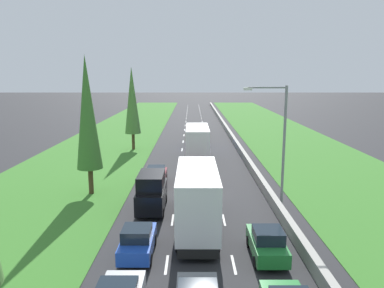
{
  "coord_description": "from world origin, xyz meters",
  "views": [
    {
      "loc": [
        -0.43,
        -2.61,
        9.71
      ],
      "look_at": [
        -0.46,
        47.39,
        0.33
      ],
      "focal_mm": 34.3,
      "sensor_mm": 36.0,
      "label": 1
    }
  ],
  "objects_px": {
    "blue_hatchback_left_lane": "(138,241)",
    "green_hatchback_right_lane_second": "(267,243)",
    "blue_van_centre_lane": "(196,136)",
    "yellow_hatchback_centre_lane": "(196,133)",
    "street_light_mast": "(280,137)",
    "black_van_left_lane": "(152,191)",
    "maroon_hatchback_left_lane": "(157,175)",
    "poplar_tree_third": "(132,101)",
    "green_hatchback_centre_lane": "(196,129)",
    "white_box_truck_centre_lane_fourth": "(197,143)",
    "red_sedan_centre_lane": "(198,175)",
    "white_box_truck_centre_lane": "(197,197)",
    "poplar_tree_second": "(88,113)"
  },
  "relations": [
    {
      "from": "white_box_truck_centre_lane_fourth",
      "to": "green_hatchback_right_lane_second",
      "type": "height_order",
      "value": "white_box_truck_centre_lane_fourth"
    },
    {
      "from": "white_box_truck_centre_lane",
      "to": "blue_hatchback_left_lane",
      "type": "xyz_separation_m",
      "value": [
        -3.27,
        -3.45,
        -1.35
      ]
    },
    {
      "from": "blue_van_centre_lane",
      "to": "street_light_mast",
      "type": "xyz_separation_m",
      "value": [
        6.0,
        -23.37,
        3.83
      ]
    },
    {
      "from": "white_box_truck_centre_lane_fourth",
      "to": "blue_hatchback_left_lane",
      "type": "relative_size",
      "value": 2.41
    },
    {
      "from": "white_box_truck_centre_lane_fourth",
      "to": "green_hatchback_centre_lane",
      "type": "height_order",
      "value": "white_box_truck_centre_lane_fourth"
    },
    {
      "from": "white_box_truck_centre_lane_fourth",
      "to": "blue_van_centre_lane",
      "type": "distance_m",
      "value": 9.62
    },
    {
      "from": "red_sedan_centre_lane",
      "to": "black_van_left_lane",
      "type": "relative_size",
      "value": 0.92
    },
    {
      "from": "blue_hatchback_left_lane",
      "to": "blue_van_centre_lane",
      "type": "height_order",
      "value": "blue_van_centre_lane"
    },
    {
      "from": "blue_hatchback_left_lane",
      "to": "yellow_hatchback_centre_lane",
      "type": "height_order",
      "value": "same"
    },
    {
      "from": "poplar_tree_third",
      "to": "maroon_hatchback_left_lane",
      "type": "bearing_deg",
      "value": -73.95
    },
    {
      "from": "red_sedan_centre_lane",
      "to": "green_hatchback_right_lane_second",
      "type": "xyz_separation_m",
      "value": [
        3.49,
        -13.9,
        0.02
      ]
    },
    {
      "from": "blue_van_centre_lane",
      "to": "yellow_hatchback_centre_lane",
      "type": "distance_m",
      "value": 6.12
    },
    {
      "from": "white_box_truck_centre_lane",
      "to": "red_sedan_centre_lane",
      "type": "xyz_separation_m",
      "value": [
        0.23,
        10.22,
        -1.37
      ]
    },
    {
      "from": "red_sedan_centre_lane",
      "to": "white_box_truck_centre_lane_fourth",
      "type": "height_order",
      "value": "white_box_truck_centre_lane_fourth"
    },
    {
      "from": "blue_hatchback_left_lane",
      "to": "white_box_truck_centre_lane_fourth",
      "type": "bearing_deg",
      "value": 80.78
    },
    {
      "from": "blue_hatchback_left_lane",
      "to": "street_light_mast",
      "type": "height_order",
      "value": "street_light_mast"
    },
    {
      "from": "maroon_hatchback_left_lane",
      "to": "poplar_tree_second",
      "type": "height_order",
      "value": "poplar_tree_second"
    },
    {
      "from": "white_box_truck_centre_lane",
      "to": "green_hatchback_centre_lane",
      "type": "bearing_deg",
      "value": 89.49
    },
    {
      "from": "blue_van_centre_lane",
      "to": "maroon_hatchback_left_lane",
      "type": "xyz_separation_m",
      "value": [
        -3.69,
        -18.14,
        -0.56
      ]
    },
    {
      "from": "green_hatchback_centre_lane",
      "to": "yellow_hatchback_centre_lane",
      "type": "bearing_deg",
      "value": -90.69
    },
    {
      "from": "green_hatchback_right_lane_second",
      "to": "yellow_hatchback_centre_lane",
      "type": "distance_m",
      "value": 37.91
    },
    {
      "from": "red_sedan_centre_lane",
      "to": "yellow_hatchback_centre_lane",
      "type": "relative_size",
      "value": 1.15
    },
    {
      "from": "maroon_hatchback_left_lane",
      "to": "poplar_tree_third",
      "type": "bearing_deg",
      "value": 106.05
    },
    {
      "from": "blue_hatchback_left_lane",
      "to": "poplar_tree_second",
      "type": "relative_size",
      "value": 0.34
    },
    {
      "from": "poplar_tree_second",
      "to": "poplar_tree_third",
      "type": "height_order",
      "value": "poplar_tree_second"
    },
    {
      "from": "poplar_tree_second",
      "to": "green_hatchback_right_lane_second",
      "type": "bearing_deg",
      "value": -41.23
    },
    {
      "from": "black_van_left_lane",
      "to": "green_hatchback_right_lane_second",
      "type": "distance_m",
      "value": 10.01
    },
    {
      "from": "red_sedan_centre_lane",
      "to": "poplar_tree_third",
      "type": "distance_m",
      "value": 18.5
    },
    {
      "from": "white_box_truck_centre_lane_fourth",
      "to": "maroon_hatchback_left_lane",
      "type": "xyz_separation_m",
      "value": [
        -3.8,
        -8.56,
        -1.35
      ]
    },
    {
      "from": "red_sedan_centre_lane",
      "to": "street_light_mast",
      "type": "height_order",
      "value": "street_light_mast"
    },
    {
      "from": "street_light_mast",
      "to": "black_van_left_lane",
      "type": "bearing_deg",
      "value": -173.18
    },
    {
      "from": "street_light_mast",
      "to": "green_hatchback_centre_lane",
      "type": "bearing_deg",
      "value": 99.52
    },
    {
      "from": "green_hatchback_right_lane_second",
      "to": "yellow_hatchback_centre_lane",
      "type": "height_order",
      "value": "same"
    },
    {
      "from": "blue_hatchback_left_lane",
      "to": "yellow_hatchback_centre_lane",
      "type": "distance_m",
      "value": 37.68
    },
    {
      "from": "blue_hatchback_left_lane",
      "to": "green_hatchback_right_lane_second",
      "type": "bearing_deg",
      "value": -1.92
    },
    {
      "from": "white_box_truck_centre_lane",
      "to": "maroon_hatchback_left_lane",
      "type": "height_order",
      "value": "white_box_truck_centre_lane"
    },
    {
      "from": "white_box_truck_centre_lane",
      "to": "poplar_tree_second",
      "type": "relative_size",
      "value": 0.83
    },
    {
      "from": "blue_hatchback_left_lane",
      "to": "yellow_hatchback_centre_lane",
      "type": "relative_size",
      "value": 1.0
    },
    {
      "from": "green_hatchback_right_lane_second",
      "to": "green_hatchback_centre_lane",
      "type": "xyz_separation_m",
      "value": [
        -3.37,
        42.95,
        0.0
      ]
    },
    {
      "from": "blue_van_centre_lane",
      "to": "white_box_truck_centre_lane",
      "type": "bearing_deg",
      "value": -90.33
    },
    {
      "from": "yellow_hatchback_centre_lane",
      "to": "street_light_mast",
      "type": "relative_size",
      "value": 0.43
    },
    {
      "from": "black_van_left_lane",
      "to": "poplar_tree_third",
      "type": "distance_m",
      "value": 23.33
    },
    {
      "from": "white_box_truck_centre_lane",
      "to": "blue_hatchback_left_lane",
      "type": "bearing_deg",
      "value": -133.52
    },
    {
      "from": "blue_hatchback_left_lane",
      "to": "green_hatchback_right_lane_second",
      "type": "distance_m",
      "value": 7.0
    },
    {
      "from": "white_box_truck_centre_lane_fourth",
      "to": "black_van_left_lane",
      "type": "height_order",
      "value": "white_box_truck_centre_lane_fourth"
    },
    {
      "from": "white_box_truck_centre_lane",
      "to": "poplar_tree_second",
      "type": "xyz_separation_m",
      "value": [
        -8.7,
        7.2,
        4.55
      ]
    },
    {
      "from": "blue_van_centre_lane",
      "to": "green_hatchback_centre_lane",
      "type": "distance_m",
      "value": 11.31
    },
    {
      "from": "blue_hatchback_left_lane",
      "to": "green_hatchback_centre_lane",
      "type": "xyz_separation_m",
      "value": [
        3.62,
        42.71,
        0.0
      ]
    },
    {
      "from": "blue_hatchback_left_lane",
      "to": "green_hatchback_right_lane_second",
      "type": "relative_size",
      "value": 1.0
    },
    {
      "from": "red_sedan_centre_lane",
      "to": "black_van_left_lane",
      "type": "xyz_separation_m",
      "value": [
        -3.48,
        -6.73,
        0.59
      ]
    }
  ]
}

